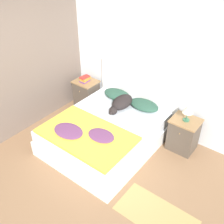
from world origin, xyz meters
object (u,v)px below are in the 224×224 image
at_px(pillow_right, 144,105).
at_px(table_lamp, 188,110).
at_px(pillow_left, 117,94).
at_px(nightstand_left, 86,94).
at_px(bed, 105,134).
at_px(nightstand_right, 183,134).
at_px(book_stack, 85,79).
at_px(dog, 122,103).

bearing_deg(pillow_right, table_lamp, -0.80).
relative_size(pillow_left, pillow_right, 1.00).
relative_size(nightstand_left, pillow_left, 1.08).
bearing_deg(bed, nightstand_right, 33.74).
relative_size(pillow_right, book_stack, 2.55).
bearing_deg(book_stack, dog, -11.07).
relative_size(dog, table_lamp, 2.34).
height_order(dog, book_stack, dog).
relative_size(bed, book_stack, 8.81).
distance_m(pillow_left, dog, 0.36).
height_order(pillow_left, pillow_right, same).
distance_m(nightstand_right, pillow_right, 0.87).
relative_size(bed, nightstand_right, 3.21).
height_order(bed, book_stack, book_stack).
bearing_deg(book_stack, pillow_left, 1.09).
bearing_deg(book_stack, nightstand_right, 0.29).
relative_size(nightstand_right, dog, 0.87).
xyz_separation_m(dog, table_lamp, (1.17, 0.22, 0.22)).
xyz_separation_m(nightstand_left, table_lamp, (2.27, -0.01, 0.53)).
height_order(nightstand_right, table_lamp, table_lamp).
bearing_deg(nightstand_left, pillow_right, 0.16).
bearing_deg(book_stack, bed, -33.30).
xyz_separation_m(nightstand_left, pillow_right, (1.45, 0.00, 0.28)).
bearing_deg(nightstand_left, table_lamp, -0.19).
relative_size(nightstand_left, table_lamp, 2.03).
bearing_deg(table_lamp, bed, -146.52).
distance_m(nightstand_left, dog, 1.17).
bearing_deg(pillow_left, dog, -39.91).
xyz_separation_m(nightstand_right, pillow_left, (-1.45, 0.00, 0.28)).
distance_m(nightstand_left, nightstand_right, 2.27).
distance_m(bed, pillow_left, 0.89).
bearing_deg(book_stack, table_lamp, 0.10).
bearing_deg(nightstand_left, pillow_left, 0.28).
height_order(nightstand_right, pillow_right, pillow_right).
height_order(bed, pillow_left, pillow_left).
distance_m(nightstand_left, pillow_right, 1.47).
xyz_separation_m(bed, nightstand_right, (1.14, 0.76, 0.06)).
height_order(pillow_right, dog, dog).
relative_size(nightstand_left, pillow_right, 1.08).
distance_m(nightstand_right, table_lamp, 0.53).
xyz_separation_m(bed, dog, (-0.03, 0.53, 0.37)).
distance_m(dog, table_lamp, 1.21).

